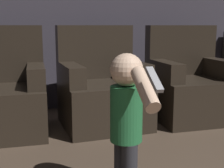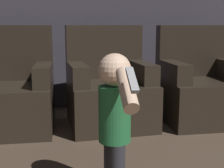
{
  "view_description": "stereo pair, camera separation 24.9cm",
  "coord_description": "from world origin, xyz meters",
  "px_view_note": "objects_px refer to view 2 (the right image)",
  "views": [
    {
      "loc": [
        -0.52,
        0.6,
        1.03
      ],
      "look_at": [
        0.08,
        2.98,
        0.57
      ],
      "focal_mm": 50.0,
      "sensor_mm": 36.0,
      "label": 1
    },
    {
      "loc": [
        -0.28,
        0.56,
        1.03
      ],
      "look_at": [
        0.08,
        2.98,
        0.57
      ],
      "focal_mm": 50.0,
      "sensor_mm": 36.0,
      "label": 2
    }
  ],
  "objects_px": {
    "armchair_left": "(10,94)",
    "armchair_right": "(201,88)",
    "armchair_middle": "(109,91)",
    "person_toddler": "(115,114)"
  },
  "relations": [
    {
      "from": "armchair_middle",
      "to": "armchair_right",
      "type": "height_order",
      "value": "same"
    },
    {
      "from": "person_toddler",
      "to": "armchair_right",
      "type": "bearing_deg",
      "value": -51.81
    },
    {
      "from": "armchair_middle",
      "to": "armchair_right",
      "type": "bearing_deg",
      "value": -4.9
    },
    {
      "from": "armchair_right",
      "to": "person_toddler",
      "type": "xyz_separation_m",
      "value": [
        -1.17,
        -1.41,
        0.16
      ]
    },
    {
      "from": "armchair_left",
      "to": "person_toddler",
      "type": "bearing_deg",
      "value": -59.29
    },
    {
      "from": "armchair_left",
      "to": "armchair_right",
      "type": "relative_size",
      "value": 1.0
    },
    {
      "from": "armchair_right",
      "to": "person_toddler",
      "type": "relative_size",
      "value": 1.18
    },
    {
      "from": "armchair_right",
      "to": "person_toddler",
      "type": "bearing_deg",
      "value": -130.39
    },
    {
      "from": "armchair_middle",
      "to": "armchair_right",
      "type": "xyz_separation_m",
      "value": [
        1.01,
        0.0,
        0.0
      ]
    },
    {
      "from": "armchair_left",
      "to": "armchair_right",
      "type": "height_order",
      "value": "same"
    }
  ]
}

